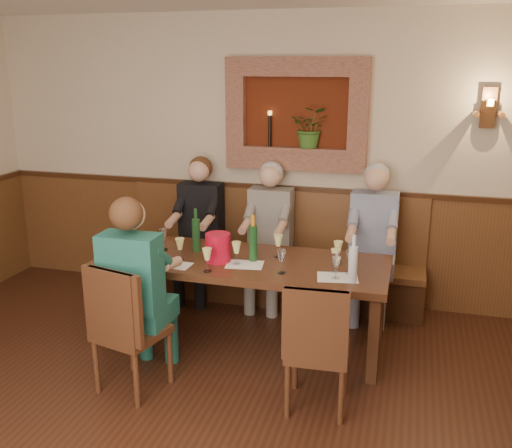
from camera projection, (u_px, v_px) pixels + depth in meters
The scene contains 32 objects.
room_shell at pixel (129, 159), 2.71m from camera, with size 6.04×6.04×2.82m.
wainscoting at pixel (144, 398), 3.07m from camera, with size 6.02×6.02×1.15m.
wall_niche at pixel (300, 119), 5.40m from camera, with size 1.36×0.30×1.06m.
wall_sconce at pixel (488, 109), 4.92m from camera, with size 0.25×0.20×0.35m.
dining_table at pixel (243, 268), 4.76m from camera, with size 2.40×0.90×0.75m.
bench at pixel (270, 269), 5.73m from camera, with size 3.00×0.45×1.11m.
chair_near_left at pixel (131, 353), 4.15m from camera, with size 0.53×0.53×0.99m.
chair_near_right at pixel (317, 372), 3.93m from camera, with size 0.44×0.44×0.95m.
person_bench_left at pixel (199, 241), 5.74m from camera, with size 0.42×0.52×1.44m.
person_bench_mid at pixel (268, 247), 5.56m from camera, with size 0.42×0.51×1.42m.
person_bench_right at pixel (371, 255), 5.30m from camera, with size 0.43×0.53×1.45m.
person_chair_front at pixel (139, 306), 4.21m from camera, with size 0.43×0.53×1.45m.
spittoon_bucket at pixel (218, 248), 4.66m from camera, with size 0.21×0.21×0.24m, color red.
wine_bottle_green_a at pixel (253, 242), 4.66m from camera, with size 0.08×0.08×0.39m.
wine_bottle_green_b at pixel (196, 234), 4.91m from camera, with size 0.09×0.09×0.38m.
water_bottle at pixel (353, 263), 4.21m from camera, with size 0.08×0.08×0.37m.
tasting_sheet_a at pixel (137, 251), 4.93m from camera, with size 0.29×0.21×0.00m, color white.
tasting_sheet_b at pixel (245, 264), 4.61m from camera, with size 0.30×0.21×0.00m, color white.
tasting_sheet_c at pixel (337, 277), 4.34m from camera, with size 0.31×0.22×0.00m, color white.
tasting_sheet_d at pixel (175, 265), 4.60m from camera, with size 0.25×0.18×0.00m, color white.
wine_glass_0 at pixel (126, 242), 4.89m from camera, with size 0.08×0.08×0.19m, color #FCFE98, non-canonical shape.
wine_glass_1 at pixel (164, 239), 4.95m from camera, with size 0.08×0.08×0.19m, color white, non-canonical shape.
wine_glass_2 at pixel (180, 249), 4.69m from camera, with size 0.08×0.08×0.19m, color #FCFE98, non-canonical shape.
wine_glass_3 at pixel (212, 243), 4.85m from camera, with size 0.08×0.08×0.19m, color white, non-canonical shape.
wine_glass_4 at pixel (236, 253), 4.60m from camera, with size 0.08×0.08×0.19m, color #FCFE98, non-canonical shape.
wine_glass_5 at pixel (278, 246), 4.78m from camera, with size 0.08×0.08×0.19m, color #FCFE98, non-canonical shape.
wine_glass_6 at pixel (282, 261), 4.41m from camera, with size 0.08×0.08×0.19m, color white, non-canonical shape.
wine_glass_7 at pixel (338, 253), 4.61m from camera, with size 0.08×0.08×0.19m, color #FCFE98, non-canonical shape.
wine_glass_8 at pixel (350, 263), 4.38m from camera, with size 0.08×0.08×0.19m, color white, non-canonical shape.
wine_glass_9 at pixel (207, 260), 4.44m from camera, with size 0.08×0.08×0.19m, color #FCFE98, non-canonical shape.
wine_glass_10 at pixel (336, 267), 4.29m from camera, with size 0.08×0.08×0.19m, color white, non-canonical shape.
wine_glass_11 at pixel (335, 261), 4.42m from camera, with size 0.08×0.08×0.19m, color #FCFE98, non-canonical shape.
Camera 1 is at (1.30, -2.43, 2.33)m, focal length 40.00 mm.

